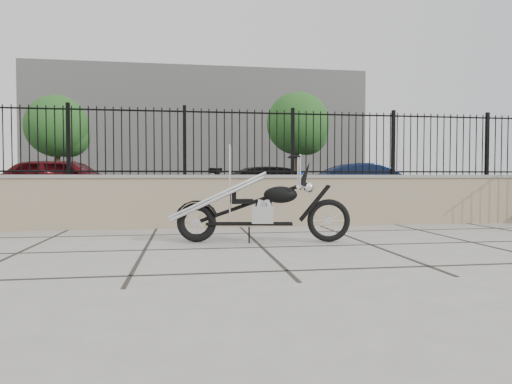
{
  "coord_description": "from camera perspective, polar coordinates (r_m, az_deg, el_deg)",
  "views": [
    {
      "loc": [
        -0.98,
        -5.85,
        0.93
      ],
      "look_at": [
        0.04,
        0.78,
        0.7
      ],
      "focal_mm": 32.0,
      "sensor_mm": 36.0,
      "label": 1
    }
  ],
  "objects": [
    {
      "name": "ground_plane",
      "position": [
        6.01,
        0.76,
        -6.95
      ],
      "size": [
        90.0,
        90.0,
        0.0
      ],
      "primitive_type": "plane",
      "color": "#99968E",
      "rests_on": "ground"
    },
    {
      "name": "parking_lot",
      "position": [
        18.4,
        -5.7,
        -0.92
      ],
      "size": [
        30.0,
        30.0,
        0.0
      ],
      "primitive_type": "plane",
      "color": "black",
      "rests_on": "ground"
    },
    {
      "name": "retaining_wall",
      "position": [
        8.42,
        -2.05,
        -1.1
      ],
      "size": [
        14.0,
        0.36,
        0.96
      ],
      "primitive_type": "cube",
      "color": "gray",
      "rests_on": "ground_plane"
    },
    {
      "name": "iron_fence",
      "position": [
        8.43,
        -2.06,
        6.25
      ],
      "size": [
        14.0,
        0.08,
        1.2
      ],
      "primitive_type": "cube",
      "color": "black",
      "rests_on": "retaining_wall"
    },
    {
      "name": "background_building",
      "position": [
        32.51,
        -7.05,
        7.39
      ],
      "size": [
        22.0,
        6.0,
        8.0
      ],
      "primitive_type": "cube",
      "color": "beige",
      "rests_on": "ground_plane"
    },
    {
      "name": "chopper_motorcycle",
      "position": [
        6.42,
        0.41,
        -0.09
      ],
      "size": [
        2.37,
        0.77,
        1.4
      ],
      "primitive_type": null,
      "rotation": [
        0.0,
        0.0,
        -0.16
      ],
      "color": "black",
      "rests_on": "ground_plane"
    },
    {
      "name": "car_red",
      "position": [
        13.24,
        -22.56,
        0.94
      ],
      "size": [
        4.42,
        2.15,
        1.45
      ],
      "primitive_type": "imported",
      "rotation": [
        0.0,
        0.0,
        1.47
      ],
      "color": "#4E0B11",
      "rests_on": "parking_lot"
    },
    {
      "name": "car_black",
      "position": [
        13.48,
        3.08,
        0.6
      ],
      "size": [
        4.23,
        1.82,
        1.21
      ],
      "primitive_type": "imported",
      "rotation": [
        0.0,
        0.0,
        1.6
      ],
      "color": "black",
      "rests_on": "parking_lot"
    },
    {
      "name": "car_blue",
      "position": [
        14.68,
        14.2,
        0.88
      ],
      "size": [
        4.17,
        1.89,
        1.33
      ],
      "primitive_type": "imported",
      "rotation": [
        0.0,
        0.0,
        1.45
      ],
      "color": "#0E1835",
      "rests_on": "parking_lot"
    },
    {
      "name": "bollard_a",
      "position": [
        10.54,
        -18.58,
        -0.8
      ],
      "size": [
        0.14,
        0.14,
        0.88
      ],
      "primitive_type": "cylinder",
      "rotation": [
        0.0,
        0.0,
        0.43
      ],
      "color": "blue",
      "rests_on": "ground_plane"
    },
    {
      "name": "bollard_b",
      "position": [
        10.41,
        5.81,
        -0.27
      ],
      "size": [
        0.13,
        0.13,
        1.05
      ],
      "primitive_type": "cylinder",
      "rotation": [
        0.0,
        0.0,
        0.04
      ],
      "color": "#0B46B3",
      "rests_on": "ground_plane"
    },
    {
      "name": "bollard_c",
      "position": [
        11.94,
        22.96,
        -0.43
      ],
      "size": [
        0.14,
        0.14,
        0.92
      ],
      "primitive_type": "cylinder",
      "rotation": [
        0.0,
        0.0,
        0.27
      ],
      "color": "blue",
      "rests_on": "ground_plane"
    },
    {
      "name": "tree_left",
      "position": [
        23.04,
        -23.64,
        7.87
      ],
      "size": [
        2.84,
        2.84,
        4.79
      ],
      "rotation": [
        0.0,
        0.0,
        0.22
      ],
      "color": "#382619",
      "rests_on": "ground_plane"
    },
    {
      "name": "tree_right",
      "position": [
        23.07,
        5.25,
        8.87
      ],
      "size": [
        3.13,
        3.13,
        5.28
      ],
      "rotation": [
        0.0,
        0.0,
        0.32
      ],
      "color": "#382619",
      "rests_on": "ground_plane"
    }
  ]
}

